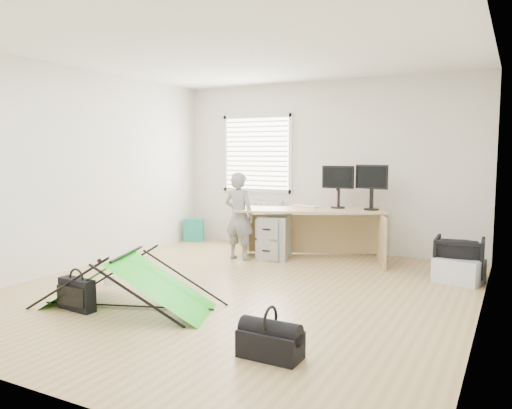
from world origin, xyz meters
The scene contains 18 objects.
ground centered at (0.00, 0.00, 0.00)m, with size 5.50×5.50×0.00m, color tan.
back_wall centered at (0.00, 2.75, 1.35)m, with size 5.00×0.02×2.70m, color silver.
window centered at (-1.20, 2.71, 1.55)m, with size 1.20×0.06×1.20m, color silver.
radiator centered at (-1.20, 2.67, 0.45)m, with size 1.00×0.12×0.60m, color silver.
desk centered at (0.07, 1.96, 0.37)m, with size 2.18×0.69×0.74m, color tan.
filing_cabinet centered at (-0.39, 1.74, 0.32)m, with size 0.41×0.55×0.64m, color #96979A.
monitor_left centered at (0.41, 2.25, 0.98)m, with size 0.48×0.11×0.46m, color black.
monitor_right centered at (0.91, 2.25, 0.98)m, with size 0.50×0.11×0.48m, color black.
keyboard centered at (-0.08, 2.17, 0.75)m, with size 0.47×0.16×0.02m, color beige.
thermos centered at (0.39, 2.27, 0.88)m, with size 0.07×0.07×0.26m, color #C46D89.
office_chair centered at (2.17, 1.72, 0.27)m, with size 0.57×0.58×0.53m, color black.
person centered at (-0.82, 1.42, 0.64)m, with size 0.47×0.31×1.29m, color gray.
kite centered at (-0.69, -1.09, 0.28)m, with size 1.79×0.79×0.56m, color #16B711, non-canonical shape.
storage_crate centered at (2.19, 1.52, 0.15)m, with size 0.53×0.37×0.30m, color silver.
tote_bag centered at (-2.28, 2.36, 0.20)m, with size 0.34×0.15×0.40m, color teal.
laptop_bag centered at (-1.08, -1.40, 0.16)m, with size 0.43×0.13×0.32m, color black.
white_box centered at (-1.52, -0.50, 0.05)m, with size 0.10×0.10×0.10m, color silver.
duffel_bag centered at (1.15, -1.54, 0.11)m, with size 0.49×0.25×0.21m, color black.
Camera 1 is at (2.77, -4.86, 1.58)m, focal length 35.00 mm.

